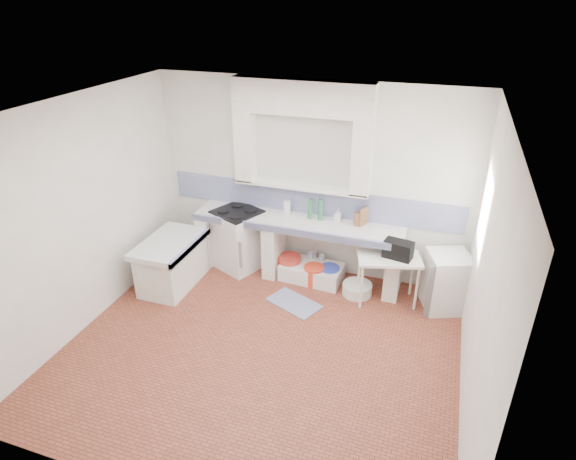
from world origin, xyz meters
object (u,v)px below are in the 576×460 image
(side_table, at_px, (387,279))
(fridge, at_px, (446,282))
(sink, at_px, (312,273))
(stove, at_px, (238,240))

(side_table, distance_m, fridge, 0.76)
(sink, bearing_deg, fridge, 0.67)
(stove, distance_m, side_table, 2.28)
(stove, bearing_deg, sink, 22.93)
(stove, distance_m, fridge, 3.02)
(fridge, bearing_deg, side_table, 167.84)
(sink, distance_m, side_table, 1.15)
(sink, height_order, fridge, fridge)
(stove, distance_m, sink, 1.21)
(sink, xyz_separation_m, side_table, (1.11, -0.20, 0.23))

